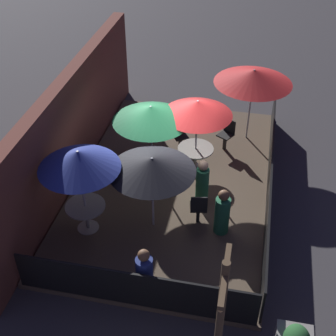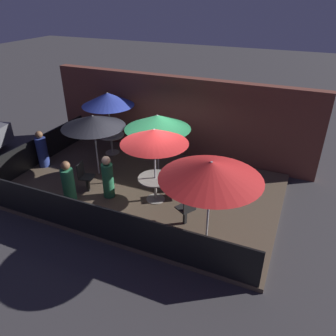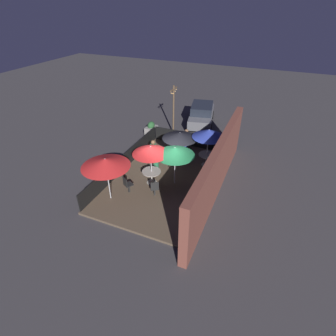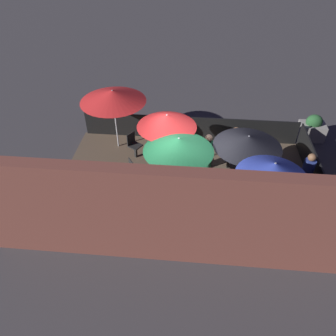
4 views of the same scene
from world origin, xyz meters
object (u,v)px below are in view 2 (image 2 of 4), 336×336
(patio_chair_1, at_px, (85,176))
(patio_chair_0, at_px, (194,181))
(patio_umbrella_2, at_px, (158,122))
(dining_table_0, at_px, (111,138))
(patio_umbrella_3, at_px, (93,121))
(patron_2, at_px, (68,183))
(patron_0, at_px, (108,178))
(patron_1, at_px, (42,150))
(patio_umbrella_4, at_px, (211,170))
(patio_chair_2, at_px, (187,208))
(patio_umbrella_0, at_px, (108,99))
(dining_table_1, at_px, (155,182))
(patio_umbrella_1, at_px, (154,136))

(patio_chair_1, bearing_deg, patio_chair_0, 7.61)
(patio_umbrella_2, relative_size, dining_table_0, 2.27)
(patio_umbrella_3, xyz_separation_m, dining_table_0, (-0.44, 1.54, -1.27))
(patio_umbrella_2, relative_size, patron_2, 1.73)
(patron_0, bearing_deg, patio_chair_0, 162.69)
(patron_0, bearing_deg, patron_1, -54.24)
(patio_umbrella_3, relative_size, patio_umbrella_4, 0.89)
(patio_chair_2, height_order, patron_0, patron_0)
(patio_umbrella_3, distance_m, patron_1, 2.43)
(patron_0, height_order, patron_2, patron_0)
(patio_umbrella_2, height_order, patio_chair_2, patio_umbrella_2)
(dining_table_0, height_order, patio_chair_1, patio_chair_1)
(patio_umbrella_0, height_order, dining_table_1, patio_umbrella_0)
(patron_0, xyz_separation_m, patron_2, (-0.94, -0.62, -0.04))
(patron_2, bearing_deg, patio_chair_2, 120.11)
(patio_umbrella_4, distance_m, patio_chair_2, 1.82)
(patio_chair_0, distance_m, patio_chair_1, 3.29)
(patio_umbrella_4, bearing_deg, patio_umbrella_2, 134.44)
(patio_umbrella_2, relative_size, patio_chair_1, 2.30)
(patron_0, bearing_deg, patio_chair_2, 131.10)
(patio_chair_0, distance_m, patron_1, 5.45)
(patio_chair_0, bearing_deg, patron_2, -6.58)
(dining_table_0, bearing_deg, patron_0, -59.60)
(patio_umbrella_4, relative_size, patron_0, 1.74)
(patio_chair_0, bearing_deg, patio_umbrella_2, -53.21)
(patio_umbrella_3, relative_size, patio_chair_0, 2.21)
(patron_1, bearing_deg, patron_0, -11.61)
(patio_chair_1, xyz_separation_m, patio_chair_2, (3.40, -0.32, 0.00))
(patio_umbrella_2, distance_m, patio_chair_1, 2.73)
(patio_umbrella_0, xyz_separation_m, patron_0, (1.51, -2.58, -1.46))
(patio_umbrella_0, xyz_separation_m, patio_chair_0, (3.82, -1.56, -1.58))
(patio_umbrella_1, xyz_separation_m, patio_chair_1, (-2.15, -0.42, -1.49))
(patron_2, bearing_deg, patio_umbrella_2, 165.07)
(patio_umbrella_3, xyz_separation_m, patio_chair_2, (3.67, -1.39, -1.33))
(patio_umbrella_4, relative_size, dining_table_0, 2.40)
(dining_table_0, bearing_deg, patio_umbrella_4, -35.96)
(patio_umbrella_0, distance_m, patron_2, 3.57)
(patio_chair_1, bearing_deg, patio_umbrella_2, 31.30)
(patio_umbrella_3, bearing_deg, patio_umbrella_1, -14.92)
(patio_umbrella_1, height_order, patron_1, patio_umbrella_1)
(patio_chair_1, distance_m, patron_2, 0.61)
(patio_chair_1, xyz_separation_m, patron_1, (-2.32, 0.76, 0.07))
(patio_umbrella_4, xyz_separation_m, patron_1, (-6.44, 1.66, -1.49))
(patio_umbrella_3, height_order, patio_chair_0, patio_umbrella_3)
(patron_0, bearing_deg, dining_table_1, 154.94)
(patio_umbrella_1, distance_m, dining_table_0, 3.87)
(patio_umbrella_3, distance_m, dining_table_0, 2.04)
(patio_umbrella_4, distance_m, patron_2, 4.53)
(dining_table_1, distance_m, patio_chair_1, 2.19)
(dining_table_1, relative_size, patron_2, 0.79)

